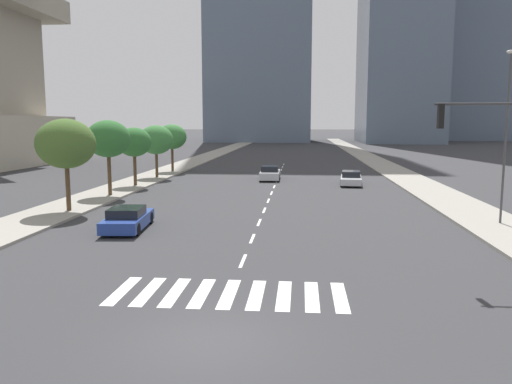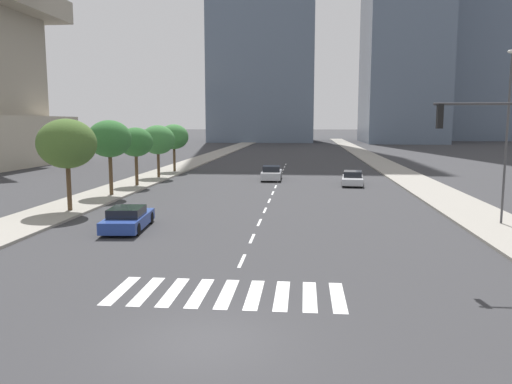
# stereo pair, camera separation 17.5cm
# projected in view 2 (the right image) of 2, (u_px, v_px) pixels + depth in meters

# --- Properties ---
(ground_plane) EXTENTS (800.00, 800.00, 0.00)m
(ground_plane) POSITION_uv_depth(u_px,v_px,m) (205.00, 341.00, 12.99)
(ground_plane) COLOR #333335
(sidewalk_east) EXTENTS (4.00, 260.00, 0.15)m
(sidewalk_east) POSITION_uv_depth(u_px,v_px,m) (431.00, 190.00, 41.36)
(sidewalk_east) COLOR gray
(sidewalk_east) RESTS_ON ground
(sidewalk_west) EXTENTS (4.00, 260.00, 0.15)m
(sidewalk_west) POSITION_uv_depth(u_px,v_px,m) (126.00, 186.00, 43.78)
(sidewalk_west) COLOR gray
(sidewalk_west) RESTS_ON ground
(crosswalk_near) EXTENTS (7.65, 2.91, 0.01)m
(crosswalk_near) POSITION_uv_depth(u_px,v_px,m) (227.00, 294.00, 16.60)
(crosswalk_near) COLOR silver
(crosswalk_near) RESTS_ON ground
(lane_divider_center) EXTENTS (0.14, 50.00, 0.01)m
(lane_divider_center) POSITION_uv_depth(u_px,v_px,m) (276.00, 187.00, 44.22)
(lane_divider_center) COLOR silver
(lane_divider_center) RESTS_ON ground
(sedan_silver_0) EXTENTS (1.97, 4.70, 1.38)m
(sedan_silver_0) POSITION_uv_depth(u_px,v_px,m) (272.00, 173.00, 49.44)
(sedan_silver_0) COLOR #B7BABF
(sedan_silver_0) RESTS_ON ground
(sedan_silver_1) EXTENTS (2.22, 4.87, 1.23)m
(sedan_silver_1) POSITION_uv_depth(u_px,v_px,m) (353.00, 179.00, 45.53)
(sedan_silver_1) COLOR #B7BABF
(sedan_silver_1) RESTS_ON ground
(sedan_blue_2) EXTENTS (2.23, 4.69, 1.21)m
(sedan_blue_2) POSITION_uv_depth(u_px,v_px,m) (128.00, 219.00, 26.50)
(sedan_blue_2) COLOR navy
(sedan_blue_2) RESTS_ON ground
(street_lamp_east) EXTENTS (0.50, 0.24, 9.16)m
(street_lamp_east) POSITION_uv_depth(u_px,v_px,m) (507.00, 127.00, 26.74)
(street_lamp_east) COLOR #3F3F42
(street_lamp_east) RESTS_ON sidewalk_east
(street_tree_nearest) EXTENTS (3.58, 3.58, 5.65)m
(street_tree_nearest) POSITION_uv_depth(u_px,v_px,m) (67.00, 144.00, 31.00)
(street_tree_nearest) COLOR #4C3823
(street_tree_nearest) RESTS_ON sidewalk_west
(street_tree_second) EXTENTS (3.25, 3.25, 5.60)m
(street_tree_second) POSITION_uv_depth(u_px,v_px,m) (109.00, 139.00, 37.77)
(street_tree_second) COLOR #4C3823
(street_tree_second) RESTS_ON sidewalk_west
(street_tree_third) EXTENTS (2.95, 2.95, 5.00)m
(street_tree_third) POSITION_uv_depth(u_px,v_px,m) (136.00, 142.00, 43.65)
(street_tree_third) COLOR #4C3823
(street_tree_third) RESTS_ON sidewalk_west
(street_tree_fourth) EXTENTS (3.38, 3.38, 5.15)m
(street_tree_fourth) POSITION_uv_depth(u_px,v_px,m) (158.00, 140.00, 50.23)
(street_tree_fourth) COLOR #4C3823
(street_tree_fourth) RESTS_ON sidewalk_west
(street_tree_fifth) EXTENTS (3.25, 3.25, 5.22)m
(street_tree_fifth) POSITION_uv_depth(u_px,v_px,m) (174.00, 137.00, 56.37)
(street_tree_fifth) COLOR #4C3823
(street_tree_fifth) RESTS_ON sidewalk_west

